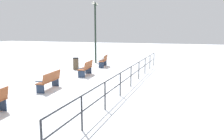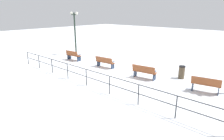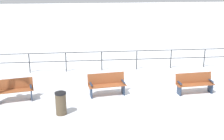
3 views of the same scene
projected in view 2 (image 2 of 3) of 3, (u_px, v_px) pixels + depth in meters
The scene contains 8 objects.
ground_plane at pixel (123, 72), 14.42m from camera, with size 80.00×80.00×0.00m, color white.
bench_nearest at pixel (206, 84), 10.67m from camera, with size 0.76×1.59×0.92m.
bench_second at pixel (144, 72), 12.92m from camera, with size 0.74×1.66×0.94m.
bench_third at pixel (105, 62), 15.49m from camera, with size 0.62×1.69×0.88m.
bench_fourth at pixel (73, 55), 17.77m from camera, with size 0.70×1.53×0.91m.
lamppost_middle at pixel (75, 27), 19.48m from camera, with size 0.28×1.13×4.30m.
waterfront_railing at pixel (86, 74), 11.65m from camera, with size 0.05×15.21×1.05m.
trash_bin at pixel (182, 72), 12.97m from camera, with size 0.42×0.42×0.87m.
Camera 2 is at (-10.81, -8.54, 4.36)m, focal length 31.06 mm.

